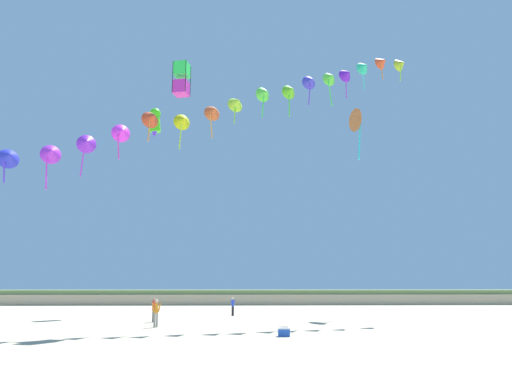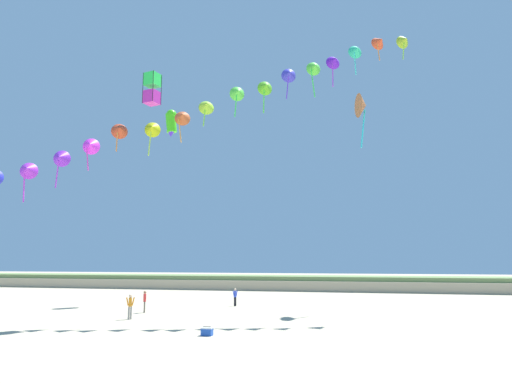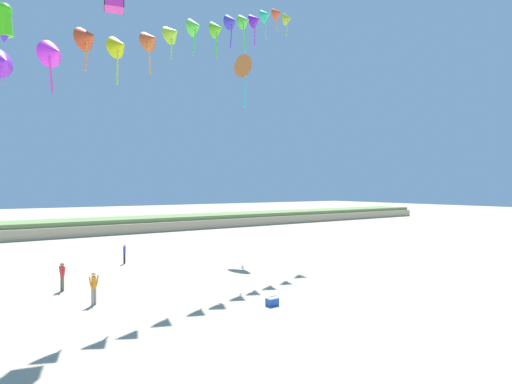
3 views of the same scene
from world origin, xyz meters
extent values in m
plane|color=tan|center=(0.00, 0.00, 0.00)|extent=(240.00, 240.00, 0.00)
cube|color=tan|center=(0.00, 44.34, 0.63)|extent=(120.00, 8.02, 1.27)
cube|color=#6B844C|center=(0.00, 44.34, 1.45)|extent=(120.00, 6.81, 0.73)
cylinder|color=black|center=(-4.07, 21.22, 0.37)|extent=(0.11, 0.11, 0.75)
cylinder|color=black|center=(-3.99, 21.32, 0.37)|extent=(0.11, 0.11, 0.75)
cylinder|color=blue|center=(-4.03, 21.27, 1.01)|extent=(0.20, 0.20, 0.53)
cylinder|color=blue|center=(-4.14, 21.14, 1.05)|extent=(0.17, 0.19, 0.50)
cylinder|color=blue|center=(-3.93, 21.41, 1.05)|extent=(0.17, 0.19, 0.50)
sphere|color=beige|center=(-4.03, 21.27, 1.38)|extent=(0.20, 0.20, 0.20)
cylinder|color=gray|center=(-8.52, 11.26, 0.41)|extent=(0.12, 0.12, 0.82)
cylinder|color=gray|center=(-8.38, 11.31, 0.41)|extent=(0.12, 0.12, 0.82)
cylinder|color=orange|center=(-8.45, 11.29, 1.11)|extent=(0.22, 0.22, 0.58)
cylinder|color=orange|center=(-8.63, 11.22, 1.15)|extent=(0.21, 0.15, 0.55)
cylinder|color=orange|center=(-8.28, 11.35, 1.15)|extent=(0.21, 0.15, 0.55)
sphere|color=beige|center=(-8.45, 11.29, 1.52)|extent=(0.22, 0.22, 0.22)
cylinder|color=#726656|center=(-9.26, 14.97, 0.40)|extent=(0.12, 0.12, 0.80)
cylinder|color=#726656|center=(-9.33, 15.10, 0.40)|extent=(0.12, 0.12, 0.80)
cylinder|color=red|center=(-9.29, 15.04, 1.09)|extent=(0.21, 0.21, 0.57)
cylinder|color=red|center=(-9.21, 14.87, 1.13)|extent=(0.16, 0.21, 0.54)
cylinder|color=red|center=(-9.37, 15.20, 1.13)|extent=(0.16, 0.21, 0.54)
sphere|color=#9E7051|center=(-9.29, 15.04, 1.49)|extent=(0.22, 0.22, 0.22)
cone|color=purple|center=(-12.32, 8.41, 10.50)|extent=(1.29, 1.09, 1.12)
cone|color=#E631F1|center=(-10.49, 8.91, 11.35)|extent=(1.30, 1.11, 1.11)
cylinder|color=#E539C6|center=(-10.62, 8.84, 10.39)|extent=(0.20, 0.20, 1.47)
cone|color=#C44222|center=(-8.95, 9.81, 12.58)|extent=(1.38, 1.30, 1.18)
cylinder|color=orange|center=(-9.08, 9.75, 11.71)|extent=(0.14, 0.14, 1.32)
cone|color=#B7C711|center=(-7.20, 11.11, 12.93)|extent=(1.32, 1.15, 1.14)
cylinder|color=#ACE539|center=(-7.33, 11.05, 11.83)|extent=(0.16, 0.19, 1.76)
cone|color=#C75528|center=(-5.30, 11.82, 13.86)|extent=(1.35, 1.22, 1.20)
cylinder|color=orange|center=(-5.43, 11.75, 12.80)|extent=(0.24, 0.24, 1.68)
cone|color=#9DDB2F|center=(-3.75, 12.48, 14.76)|extent=(1.38, 1.29, 1.22)
cylinder|color=#7DE539|center=(-3.88, 12.42, 13.88)|extent=(0.17, 0.17, 1.33)
cone|color=#53D53D|center=(-1.77, 13.59, 15.98)|extent=(1.30, 1.12, 1.10)
cylinder|color=#39E54A|center=(-1.90, 13.53, 14.94)|extent=(0.23, 0.13, 1.64)
cone|color=#5BC122|center=(0.18, 14.25, 16.49)|extent=(1.31, 1.14, 1.13)
cylinder|color=#4DE539|center=(0.05, 14.18, 15.36)|extent=(0.10, 0.19, 1.84)
cone|color=#3A37C7|center=(1.81, 15.04, 17.65)|extent=(1.26, 1.01, 1.10)
cylinder|color=#6639E5|center=(1.68, 14.98, 16.55)|extent=(0.25, 0.10, 1.76)
cone|color=#52D439|center=(3.60, 16.09, 18.47)|extent=(1.30, 1.09, 1.13)
cylinder|color=#39E546|center=(3.46, 16.03, 17.15)|extent=(0.32, 0.19, 2.19)
cone|color=#651BCC|center=(5.06, 16.83, 19.15)|extent=(1.34, 1.20, 1.18)
cylinder|color=#AA39E5|center=(4.93, 16.76, 17.98)|extent=(0.11, 0.09, 1.92)
cone|color=#28C88C|center=(6.76, 17.71, 20.25)|extent=(1.31, 1.14, 1.16)
cylinder|color=#39E5CE|center=(6.62, 17.64, 19.11)|extent=(0.15, 0.11, 1.85)
cone|color=#EB4A26|center=(8.59, 18.55, 21.17)|extent=(1.38, 1.30, 1.19)
cylinder|color=orange|center=(8.46, 18.49, 20.25)|extent=(0.22, 0.10, 1.40)
cone|color=#98C027|center=(10.60, 19.58, 21.54)|extent=(1.31, 1.15, 1.11)
cylinder|color=#8FE539|center=(10.46, 19.51, 20.61)|extent=(0.23, 0.12, 1.42)
cylinder|color=#44DA1A|center=(-11.60, 24.04, 17.49)|extent=(1.51, 1.41, 1.98)
sphere|color=#44DA1A|center=(-11.60, 24.04, 18.34)|extent=(1.05, 1.05, 1.05)
cone|color=#532DE5|center=(-11.60, 24.04, 16.45)|extent=(1.20, 1.20, 0.80)
sphere|color=black|center=(-11.60, 24.04, 18.64)|extent=(0.22, 0.22, 0.22)
cone|color=#C56A2F|center=(7.08, 21.46, 16.95)|extent=(1.36, 2.22, 2.11)
cone|color=#2DE4E5|center=(7.08, 21.46, 16.97)|extent=(0.79, 1.24, 1.16)
cylinder|color=#2DE4E5|center=(7.08, 21.46, 14.91)|extent=(0.52, 0.55, 3.42)
cube|color=#C92CAA|center=(-7.42, 11.30, 15.22)|extent=(1.09, 1.09, 0.92)
cube|color=blue|center=(-1.28, 6.19, 0.18)|extent=(0.56, 0.40, 0.36)
cube|color=white|center=(-1.28, 6.19, 0.39)|extent=(0.58, 0.41, 0.06)
cylinder|color=black|center=(-1.28, 6.19, 0.45)|extent=(0.45, 0.03, 0.03)
camera|label=1|loc=(-3.43, -16.99, 2.49)|focal=32.00mm
camera|label=2|loc=(6.77, -17.01, 3.87)|focal=32.00mm
camera|label=3|loc=(-12.99, -9.39, 5.75)|focal=28.00mm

